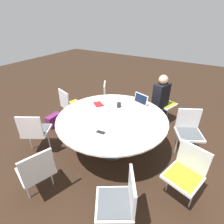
# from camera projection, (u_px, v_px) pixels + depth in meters

# --- Properties ---
(ground_plane) EXTENTS (16.00, 16.00, 0.00)m
(ground_plane) POSITION_uv_depth(u_px,v_px,m) (112.00, 150.00, 3.43)
(ground_plane) COLOR black
(conference_table) EXTENTS (1.93, 1.93, 0.76)m
(conference_table) POSITION_uv_depth(u_px,v_px,m) (112.00, 122.00, 3.11)
(conference_table) COLOR #333333
(conference_table) RESTS_ON ground_plane
(chair_0) EXTENTS (0.55, 0.53, 0.86)m
(chair_0) POSITION_uv_depth(u_px,v_px,m) (163.00, 100.00, 4.19)
(chair_0) COLOR silver
(chair_0) RESTS_ON ground_plane
(chair_1) EXTENTS (0.59, 0.59, 0.86)m
(chair_1) POSITION_uv_depth(u_px,v_px,m) (110.00, 96.00, 4.38)
(chair_1) COLOR silver
(chair_1) RESTS_ON ground_plane
(chair_2) EXTENTS (0.53, 0.55, 0.86)m
(chair_2) POSITION_uv_depth(u_px,v_px,m) (70.00, 104.00, 4.04)
(chair_2) COLOR silver
(chair_2) RESTS_ON ground_plane
(chair_3) EXTENTS (0.58, 0.59, 0.86)m
(chair_3) POSITION_uv_depth(u_px,v_px,m) (35.00, 130.00, 3.14)
(chair_3) COLOR silver
(chair_3) RESTS_ON ground_plane
(chair_4) EXTENTS (0.55, 0.54, 0.86)m
(chair_4) POSITION_uv_depth(u_px,v_px,m) (37.00, 169.00, 2.35)
(chair_4) COLOR silver
(chair_4) RESTS_ON ground_plane
(chair_5) EXTENTS (0.60, 0.59, 0.86)m
(chair_5) POSITION_uv_depth(u_px,v_px,m) (120.00, 200.00, 1.97)
(chair_5) COLOR silver
(chair_5) RESTS_ON ground_plane
(chair_6) EXTENTS (0.53, 0.54, 0.86)m
(chair_6) POSITION_uv_depth(u_px,v_px,m) (186.00, 171.00, 2.32)
(chair_6) COLOR silver
(chair_6) RESTS_ON ground_plane
(chair_7) EXTENTS (0.58, 0.59, 0.86)m
(chair_7) POSITION_uv_depth(u_px,v_px,m) (189.00, 129.00, 3.16)
(chair_7) COLOR silver
(chair_7) RESTS_ON ground_plane
(person_0) EXTENTS (0.41, 0.33, 1.21)m
(person_0) POSITION_uv_depth(u_px,v_px,m) (161.00, 97.00, 3.90)
(person_0) COLOR black
(person_0) RESTS_ON ground_plane
(laptop) EXTENTS (0.31, 0.37, 0.21)m
(laptop) POSITION_uv_depth(u_px,v_px,m) (139.00, 102.00, 3.43)
(laptop) COLOR silver
(laptop) RESTS_ON conference_table
(spiral_notebook) EXTENTS (0.24, 0.26, 0.02)m
(spiral_notebook) POSITION_uv_depth(u_px,v_px,m) (98.00, 104.00, 3.46)
(spiral_notebook) COLOR maroon
(spiral_notebook) RESTS_ON conference_table
(coffee_cup) EXTENTS (0.08, 0.08, 0.09)m
(coffee_cup) POSITION_uv_depth(u_px,v_px,m) (119.00, 105.00, 3.35)
(coffee_cup) COLOR black
(coffee_cup) RESTS_ON conference_table
(cell_phone) EXTENTS (0.08, 0.15, 0.01)m
(cell_phone) POSITION_uv_depth(u_px,v_px,m) (101.00, 132.00, 2.66)
(cell_phone) COLOR black
(cell_phone) RESTS_ON conference_table
(handbag) EXTENTS (0.36, 0.16, 0.28)m
(handbag) POSITION_uv_depth(u_px,v_px,m) (54.00, 120.00, 4.10)
(handbag) COLOR #661E56
(handbag) RESTS_ON ground_plane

